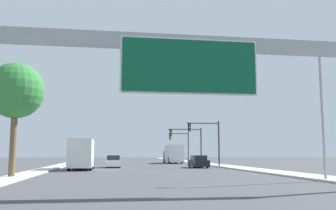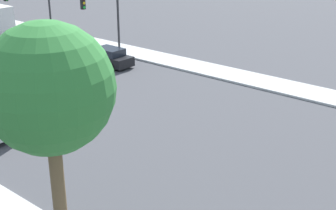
{
  "view_description": "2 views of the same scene",
  "coord_description": "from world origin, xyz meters",
  "px_view_note": "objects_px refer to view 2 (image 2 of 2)",
  "views": [
    {
      "loc": [
        -3.75,
        0.04,
        1.9
      ],
      "look_at": [
        0.0,
        24.98,
        5.1
      ],
      "focal_mm": 40.0,
      "sensor_mm": 36.0,
      "label": 1
    },
    {
      "loc": [
        -19.12,
        17.74,
        11.34
      ],
      "look_at": [
        -0.8,
        32.98,
        2.0
      ],
      "focal_mm": 50.0,
      "sensor_mm": 36.0,
      "label": 2
    }
  ],
  "objects_px": {
    "traffic_light_near_intersection": "(106,12)",
    "traffic_light_mid_block": "(34,1)",
    "palm_tree_background": "(49,90)",
    "car_mid_right": "(108,57)"
  },
  "relations": [
    {
      "from": "car_mid_right",
      "to": "traffic_light_near_intersection",
      "type": "height_order",
      "value": "traffic_light_near_intersection"
    },
    {
      "from": "palm_tree_background",
      "to": "traffic_light_mid_block",
      "type": "bearing_deg",
      "value": 55.87
    },
    {
      "from": "traffic_light_near_intersection",
      "to": "traffic_light_mid_block",
      "type": "distance_m",
      "value": 10.01
    },
    {
      "from": "traffic_light_mid_block",
      "to": "palm_tree_background",
      "type": "distance_m",
      "value": 34.74
    },
    {
      "from": "car_mid_right",
      "to": "traffic_light_mid_block",
      "type": "height_order",
      "value": "traffic_light_mid_block"
    },
    {
      "from": "car_mid_right",
      "to": "traffic_light_near_intersection",
      "type": "bearing_deg",
      "value": 47.23
    },
    {
      "from": "traffic_light_mid_block",
      "to": "car_mid_right",
      "type": "bearing_deg",
      "value": -96.87
    },
    {
      "from": "traffic_light_near_intersection",
      "to": "traffic_light_mid_block",
      "type": "bearing_deg",
      "value": 92.24
    },
    {
      "from": "car_mid_right",
      "to": "traffic_light_mid_block",
      "type": "bearing_deg",
      "value": 83.13
    },
    {
      "from": "traffic_light_mid_block",
      "to": "traffic_light_near_intersection",
      "type": "bearing_deg",
      "value": -87.76
    }
  ]
}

